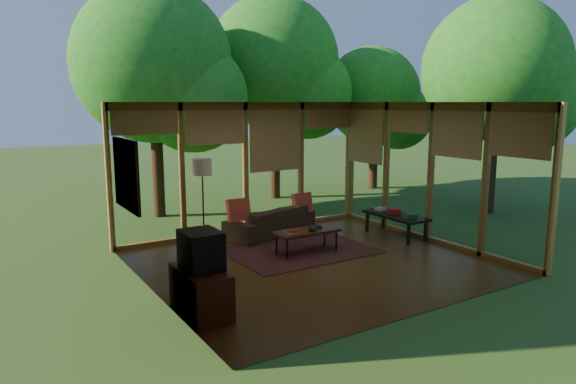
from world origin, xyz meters
TOP-DOWN VIEW (x-y plane):
  - floor at (0.00, 0.00)m, footprint 5.50×5.50m
  - ceiling at (0.00, 0.00)m, footprint 5.50×5.50m
  - wall_left at (-2.75, 0.00)m, footprint 0.04×5.00m
  - wall_front at (0.00, -2.50)m, footprint 5.50×0.04m
  - window_wall_back at (0.00, 2.50)m, footprint 5.50×0.12m
  - window_wall_right at (2.75, 0.00)m, footprint 0.12×5.00m
  - exterior_lawn at (8.00, 8.00)m, footprint 40.00×40.00m
  - tree_nw at (-1.06, 5.03)m, footprint 3.66×3.66m
  - tree_ne at (2.53, 5.67)m, footprint 3.66×3.66m
  - tree_se at (5.89, 1.05)m, footprint 3.39×3.39m
  - tree_far at (5.87, 5.37)m, footprint 2.98×2.98m
  - rug at (0.19, 0.69)m, footprint 2.57×1.82m
  - sofa at (0.30, 2.00)m, footprint 2.13×1.30m
  - pillow_left at (-0.45, 1.95)m, footprint 0.45×0.24m
  - pillow_right at (1.05, 1.95)m, footprint 0.42×0.22m
  - ct_book_lower at (-0.15, 0.47)m, footprint 0.24×0.19m
  - ct_book_upper at (-0.15, 0.47)m, footprint 0.24×0.22m
  - ct_book_side at (0.45, 0.60)m, footprint 0.24×0.21m
  - ct_bowl at (0.25, 0.42)m, footprint 0.16×0.16m
  - media_cabinet at (-2.47, -1.00)m, footprint 0.50×1.00m
  - television at (-2.45, -1.00)m, footprint 0.45×0.55m
  - console_book_a at (2.40, 0.15)m, footprint 0.24×0.19m
  - console_book_b at (2.40, 0.60)m, footprint 0.27×0.24m
  - console_book_c at (2.40, 1.00)m, footprint 0.25×0.19m
  - floor_lamp at (-1.16, 2.02)m, footprint 0.36×0.36m
  - coffee_table at (0.20, 0.52)m, footprint 1.20×0.50m
  - side_console at (2.40, 0.55)m, footprint 0.60×1.40m
  - wall_painting at (-2.71, 1.40)m, footprint 0.06×1.35m

SIDE VIEW (x-z plane):
  - exterior_lawn at x=8.00m, z-range -0.01..-0.01m
  - floor at x=0.00m, z-range 0.00..0.00m
  - rug at x=0.19m, z-range 0.00..0.01m
  - sofa at x=0.30m, z-range 0.00..0.58m
  - media_cabinet at x=-2.47m, z-range 0.00..0.60m
  - coffee_table at x=0.20m, z-range 0.18..0.60m
  - side_console at x=2.40m, z-range 0.18..0.64m
  - ct_book_side at x=0.45m, z-range 0.42..0.46m
  - ct_book_lower at x=-0.15m, z-range 0.42..0.46m
  - ct_bowl at x=0.25m, z-range 0.42..0.50m
  - ct_book_upper at x=-0.15m, z-range 0.45..0.49m
  - console_book_c at x=2.40m, z-range 0.45..0.52m
  - console_book_a at x=2.40m, z-range 0.45..0.54m
  - console_book_b at x=2.40m, z-range 0.46..0.56m
  - pillow_right at x=1.05m, z-range 0.37..0.81m
  - pillow_left at x=-0.45m, z-range 0.37..0.84m
  - television at x=-2.45m, z-range 0.60..1.10m
  - wall_left at x=-2.75m, z-range 0.00..2.70m
  - wall_front at x=0.00m, z-range 0.00..2.70m
  - window_wall_back at x=0.00m, z-range 0.00..2.70m
  - window_wall_right at x=2.75m, z-range 0.00..2.70m
  - floor_lamp at x=-1.16m, z-range 0.58..2.23m
  - wall_painting at x=-2.71m, z-range 0.98..2.12m
  - ceiling at x=0.00m, z-range 2.70..2.70m
  - tree_far at x=5.87m, z-range 0.69..5.09m
  - tree_se at x=5.89m, z-range 0.87..6.02m
  - tree_nw at x=-1.06m, z-range 0.86..6.27m
  - tree_ne at x=2.53m, z-range 0.96..6.55m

